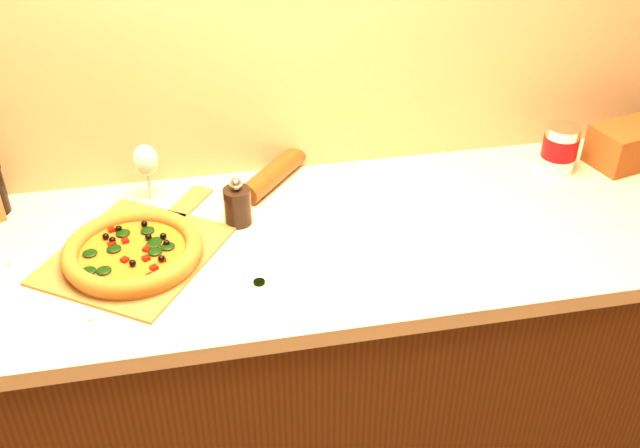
{
  "coord_description": "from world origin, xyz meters",
  "views": [
    {
      "loc": [
        -0.18,
        0.06,
        1.87
      ],
      "look_at": [
        0.08,
        1.38,
        0.96
      ],
      "focal_mm": 40.0,
      "sensor_mm": 36.0,
      "label": 1
    }
  ],
  "objects_px": {
    "rolling_pin": "(277,171)",
    "wine_glass": "(146,162)",
    "pizza_peel": "(138,251)",
    "pizza": "(133,251)",
    "coffee_canister": "(560,148)",
    "pepper_grinder": "(237,205)"
  },
  "relations": [
    {
      "from": "pepper_grinder",
      "to": "wine_glass",
      "type": "xyz_separation_m",
      "value": [
        -0.21,
        0.15,
        0.06
      ]
    },
    {
      "from": "pepper_grinder",
      "to": "coffee_canister",
      "type": "xyz_separation_m",
      "value": [
        0.88,
        0.09,
        0.02
      ]
    },
    {
      "from": "pepper_grinder",
      "to": "rolling_pin",
      "type": "relative_size",
      "value": 0.37
    },
    {
      "from": "pizza_peel",
      "to": "pizza",
      "type": "bearing_deg",
      "value": -70.66
    },
    {
      "from": "pizza",
      "to": "wine_glass",
      "type": "height_order",
      "value": "wine_glass"
    },
    {
      "from": "pizza",
      "to": "rolling_pin",
      "type": "relative_size",
      "value": 0.93
    },
    {
      "from": "coffee_canister",
      "to": "wine_glass",
      "type": "bearing_deg",
      "value": 177.01
    },
    {
      "from": "pepper_grinder",
      "to": "wine_glass",
      "type": "relative_size",
      "value": 0.8
    },
    {
      "from": "pizza",
      "to": "pepper_grinder",
      "type": "distance_m",
      "value": 0.27
    },
    {
      "from": "pizza_peel",
      "to": "pepper_grinder",
      "type": "relative_size",
      "value": 4.17
    },
    {
      "from": "coffee_canister",
      "to": "pizza_peel",
      "type": "bearing_deg",
      "value": -171.44
    },
    {
      "from": "pepper_grinder",
      "to": "rolling_pin",
      "type": "xyz_separation_m",
      "value": [
        0.12,
        0.18,
        -0.02
      ]
    },
    {
      "from": "rolling_pin",
      "to": "pizza_peel",
      "type": "bearing_deg",
      "value": -144.25
    },
    {
      "from": "pizza",
      "to": "rolling_pin",
      "type": "distance_m",
      "value": 0.47
    },
    {
      "from": "coffee_canister",
      "to": "wine_glass",
      "type": "relative_size",
      "value": 0.82
    },
    {
      "from": "pizza_peel",
      "to": "rolling_pin",
      "type": "height_order",
      "value": "rolling_pin"
    },
    {
      "from": "pizza_peel",
      "to": "coffee_canister",
      "type": "relative_size",
      "value": 4.06
    },
    {
      "from": "pizza_peel",
      "to": "pizza",
      "type": "relative_size",
      "value": 1.67
    },
    {
      "from": "rolling_pin",
      "to": "wine_glass",
      "type": "bearing_deg",
      "value": -173.92
    },
    {
      "from": "pepper_grinder",
      "to": "pizza_peel",
      "type": "bearing_deg",
      "value": -162.09
    },
    {
      "from": "coffee_canister",
      "to": "pepper_grinder",
      "type": "bearing_deg",
      "value": -174.09
    },
    {
      "from": "pizza",
      "to": "rolling_pin",
      "type": "bearing_deg",
      "value": 38.37
    }
  ]
}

